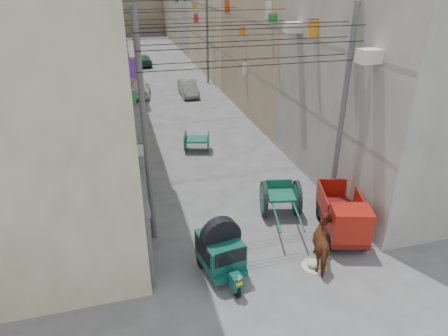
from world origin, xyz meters
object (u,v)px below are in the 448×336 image
object	(u,v)px
second_cart	(197,140)
horse	(326,244)
distant_car_grey	(188,88)
distant_car_green	(143,60)
auto_rickshaw	(221,250)
feed_sack	(315,263)
distant_car_white	(140,88)
tonga_cart	(280,198)
mini_truck	(344,220)

from	to	relation	value
second_cart	horse	distance (m)	10.60
distant_car_grey	distant_car_green	size ratio (longest dim) A/B	0.93
auto_rickshaw	second_cart	world-z (taller)	auto_rickshaw
feed_sack	distant_car_white	world-z (taller)	distant_car_white
tonga_cart	second_cart	xyz separation A→B (m)	(-1.92, 7.14, -0.12)
mini_truck	distant_car_green	size ratio (longest dim) A/B	0.86
distant_car_grey	auto_rickshaw	bearing A→B (deg)	-97.48
horse	distant_car_grey	bearing A→B (deg)	-70.32
second_cart	mini_truck	bearing A→B (deg)	-53.14
distant_car_grey	second_cart	bearing A→B (deg)	-97.88
auto_rickshaw	feed_sack	world-z (taller)	auto_rickshaw
mini_truck	distant_car_white	distance (m)	21.83
distant_car_grey	distant_car_green	xyz separation A→B (m)	(-2.45, 12.50, -0.03)
auto_rickshaw	distant_car_green	bearing A→B (deg)	79.96
auto_rickshaw	horse	distance (m)	3.50
second_cart	distant_car_white	bearing A→B (deg)	116.38
tonga_cart	second_cart	distance (m)	7.39
feed_sack	distant_car_white	distance (m)	22.60
second_cart	distant_car_white	xyz separation A→B (m)	(-2.11, 11.81, 0.02)
mini_truck	distant_car_grey	distance (m)	20.42
distant_car_white	feed_sack	bearing A→B (deg)	107.19
auto_rickshaw	second_cart	bearing A→B (deg)	73.33
feed_sack	distant_car_green	world-z (taller)	distant_car_green
horse	second_cart	bearing A→B (deg)	-60.01
second_cart	distant_car_grey	size ratio (longest dim) A/B	0.45
feed_sack	distant_car_green	bearing A→B (deg)	94.49
feed_sack	second_cart	bearing A→B (deg)	99.84
distant_car_white	distant_car_grey	world-z (taller)	distant_car_white
mini_truck	feed_sack	size ratio (longest dim) A/B	6.26
distant_car_white	distant_car_grey	distance (m)	3.79
auto_rickshaw	feed_sack	distance (m)	3.24
horse	distant_car_green	bearing A→B (deg)	-66.77
auto_rickshaw	tonga_cart	bearing A→B (deg)	31.91
feed_sack	distant_car_green	xyz separation A→B (m)	(-2.67, 33.99, 0.42)
tonga_cart	distant_car_white	distance (m)	19.37
distant_car_white	distant_car_green	size ratio (longest dim) A/B	1.00
feed_sack	horse	bearing A→B (deg)	12.20
auto_rickshaw	distant_car_green	size ratio (longest dim) A/B	0.61
mini_truck	distant_car_white	size ratio (longest dim) A/B	0.87
feed_sack	tonga_cart	bearing A→B (deg)	88.12
second_cart	distant_car_grey	distance (m)	11.16
distant_car_white	distant_car_green	world-z (taller)	distant_car_white
distant_car_white	auto_rickshaw	bearing A→B (deg)	99.37
mini_truck	feed_sack	bearing A→B (deg)	-128.76
mini_truck	feed_sack	distance (m)	2.16
mini_truck	second_cart	distance (m)	9.93
auto_rickshaw	mini_truck	world-z (taller)	mini_truck
mini_truck	distant_car_green	bearing A→B (deg)	114.26
distant_car_grey	horse	bearing A→B (deg)	-88.10
horse	distant_car_grey	size ratio (longest dim) A/B	0.52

